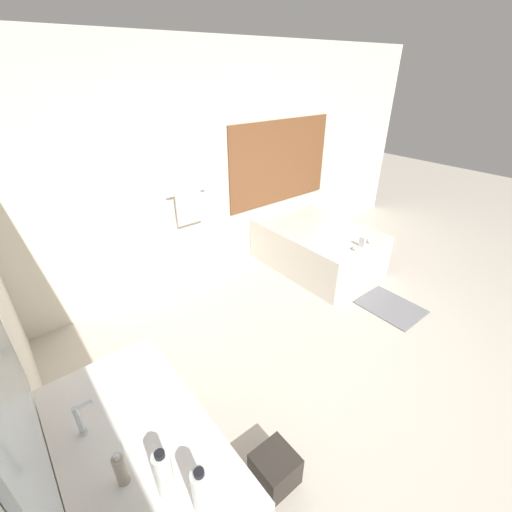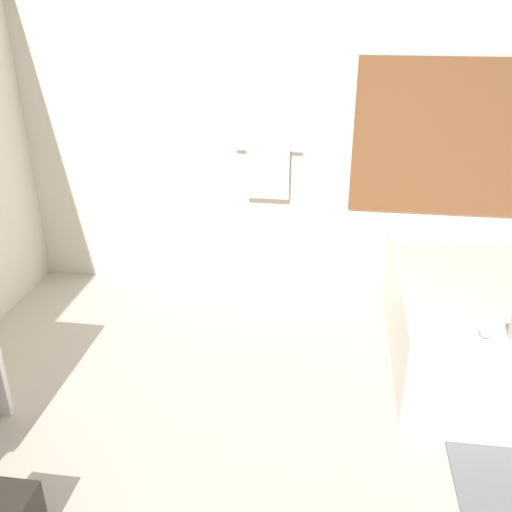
{
  "view_description": "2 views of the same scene",
  "coord_description": "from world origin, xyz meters",
  "px_view_note": "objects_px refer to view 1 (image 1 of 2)",
  "views": [
    {
      "loc": [
        -2.03,
        -1.25,
        2.42
      ],
      "look_at": [
        -0.39,
        0.8,
        0.95
      ],
      "focal_mm": 24.0,
      "sensor_mm": 36.0,
      "label": 1
    },
    {
      "loc": [
        0.18,
        -1.92,
        2.2
      ],
      "look_at": [
        -0.22,
        0.93,
        0.86
      ],
      "focal_mm": 40.0,
      "sensor_mm": 36.0,
      "label": 2
    }
  ],
  "objects_px": {
    "water_bottle_1": "(164,473)",
    "waste_bin": "(275,469)",
    "bathtub": "(317,245)",
    "water_bottle_2": "(201,490)",
    "soap_dispenser": "(121,470)"
  },
  "relations": [
    {
      "from": "water_bottle_1",
      "to": "water_bottle_2",
      "type": "bearing_deg",
      "value": -59.67
    },
    {
      "from": "water_bottle_1",
      "to": "waste_bin",
      "type": "xyz_separation_m",
      "value": [
        0.7,
        0.09,
        -0.9
      ]
    },
    {
      "from": "bathtub",
      "to": "water_bottle_2",
      "type": "height_order",
      "value": "water_bottle_2"
    },
    {
      "from": "water_bottle_1",
      "to": "soap_dispenser",
      "type": "distance_m",
      "value": 0.2
    },
    {
      "from": "water_bottle_1",
      "to": "soap_dispenser",
      "type": "relative_size",
      "value": 1.34
    },
    {
      "from": "bathtub",
      "to": "water_bottle_1",
      "type": "bearing_deg",
      "value": -148.32
    },
    {
      "from": "water_bottle_2",
      "to": "waste_bin",
      "type": "bearing_deg",
      "value": 21.16
    },
    {
      "from": "water_bottle_2",
      "to": "soap_dispenser",
      "type": "height_order",
      "value": "water_bottle_2"
    },
    {
      "from": "water_bottle_2",
      "to": "waste_bin",
      "type": "distance_m",
      "value": 1.11
    },
    {
      "from": "water_bottle_1",
      "to": "waste_bin",
      "type": "relative_size",
      "value": 0.98
    },
    {
      "from": "bathtub",
      "to": "waste_bin",
      "type": "xyz_separation_m",
      "value": [
        -2.3,
        -1.76,
        -0.19
      ]
    },
    {
      "from": "bathtub",
      "to": "soap_dispenser",
      "type": "relative_size",
      "value": 8.22
    },
    {
      "from": "waste_bin",
      "to": "soap_dispenser",
      "type": "bearing_deg",
      "value": 176.55
    },
    {
      "from": "water_bottle_1",
      "to": "waste_bin",
      "type": "bearing_deg",
      "value": 7.72
    },
    {
      "from": "water_bottle_1",
      "to": "waste_bin",
      "type": "height_order",
      "value": "water_bottle_1"
    }
  ]
}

